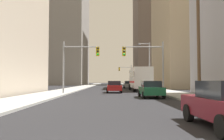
% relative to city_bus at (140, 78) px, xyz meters
% --- Properties ---
extents(sidewalk_left, '(3.86, 160.00, 0.15)m').
position_rel_city_bus_xyz_m(sidewalk_left, '(-11.18, 17.03, -1.85)').
color(sidewalk_left, '#9E9E99').
rests_on(sidewalk_left, ground).
extents(sidewalk_right, '(3.86, 160.00, 0.15)m').
position_rel_city_bus_xyz_m(sidewalk_right, '(2.78, 17.03, -1.85)').
color(sidewalk_right, '#9E9E99').
rests_on(sidewalk_right, ground).
extents(city_bus, '(2.80, 11.56, 3.40)m').
position_rel_city_bus_xyz_m(city_bus, '(0.00, 0.00, 0.00)').
color(city_bus, silver).
rests_on(city_bus, ground).
extents(sedan_green, '(1.95, 4.21, 1.52)m').
position_rel_city_bus_xyz_m(sedan_green, '(-0.90, -15.04, -1.16)').
color(sedan_green, '#195938').
rests_on(sedan_green, ground).
extents(sedan_red, '(1.95, 4.22, 1.52)m').
position_rel_city_bus_xyz_m(sedan_red, '(-4.05, -5.95, -1.16)').
color(sedan_red, maroon).
rests_on(sedan_red, ground).
extents(sedan_grey, '(1.95, 4.20, 1.52)m').
position_rel_city_bus_xyz_m(sedan_grey, '(-0.72, 12.86, -1.16)').
color(sedan_grey, slate).
rests_on(sedan_grey, ground).
extents(traffic_signal_near_left, '(4.14, 0.44, 6.00)m').
position_rel_city_bus_xyz_m(traffic_signal_near_left, '(-8.07, -9.71, 2.13)').
color(traffic_signal_near_left, gray).
rests_on(traffic_signal_near_left, ground).
extents(traffic_signal_near_right, '(4.73, 0.44, 6.00)m').
position_rel_city_bus_xyz_m(traffic_signal_near_right, '(-0.60, -9.71, 2.16)').
color(traffic_signal_near_right, gray).
rests_on(traffic_signal_near_right, ground).
extents(traffic_signal_far_right, '(3.67, 0.44, 6.00)m').
position_rel_city_bus_xyz_m(traffic_signal_far_right, '(-0.10, 29.65, 2.11)').
color(traffic_signal_far_right, gray).
rests_on(traffic_signal_far_right, ground).
extents(utility_pole_right, '(2.20, 0.28, 10.38)m').
position_rel_city_bus_xyz_m(utility_pole_right, '(3.16, -15.93, 3.54)').
color(utility_pole_right, brown).
rests_on(utility_pole_right, ground).
extents(street_lamp_right, '(1.97, 0.32, 7.50)m').
position_rel_city_bus_xyz_m(street_lamp_right, '(1.26, -0.03, 2.56)').
color(street_lamp_right, gray).
rests_on(street_lamp_right, ground).
extents(building_left_far_tower, '(25.87, 29.16, 54.37)m').
position_rel_city_bus_xyz_m(building_left_far_tower, '(-27.01, 56.41, 25.26)').
color(building_left_far_tower, gray).
rests_on(building_left_far_tower, ground).
extents(building_right_mid_block, '(23.65, 18.20, 24.58)m').
position_rel_city_bus_xyz_m(building_right_mid_block, '(17.77, 13.65, 10.36)').
color(building_right_mid_block, tan).
rests_on(building_right_mid_block, ground).
extents(building_right_far_highrise, '(22.31, 19.70, 60.30)m').
position_rel_city_bus_xyz_m(building_right_far_highrise, '(17.05, 59.39, 28.22)').
color(building_right_far_highrise, '#66564C').
rests_on(building_right_far_highrise, ground).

